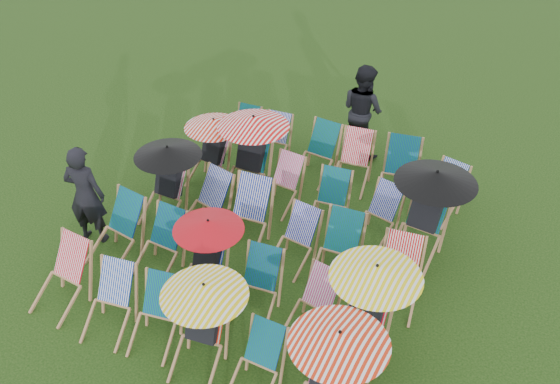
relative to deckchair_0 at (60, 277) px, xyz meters
The scene contains 33 objects.
ground 3.10m from the deckchair_0, 48.30° to the left, with size 100.00×100.00×0.00m, color black.
deckchair_0 is the anchor object (origin of this frame).
deckchair_1 0.90m from the deckchair_0, ahead, with size 0.73×0.91×0.89m.
deckchair_2 1.58m from the deckchair_0, ahead, with size 0.73×0.90×0.88m.
deckchair_3 2.33m from the deckchair_0, ahead, with size 1.08×1.17×1.28m.
deckchair_4 3.12m from the deckchair_0, ahead, with size 0.57×0.78×0.83m.
deckchair_5 4.06m from the deckchair_0, ahead, with size 1.15×1.19×1.36m.
deckchair_6 1.13m from the deckchair_0, 89.72° to the left, with size 0.74×0.96×0.98m.
deckchair_7 1.44m from the deckchair_0, 58.42° to the left, with size 0.62×0.85×0.92m.
deckchair_8 2.02m from the deckchair_0, 37.57° to the left, with size 1.00×1.06×1.19m.
deckchair_9 2.73m from the deckchair_0, 25.45° to the left, with size 0.70×0.89×0.89m.
deckchair_10 3.52m from the deckchair_0, 20.92° to the left, with size 0.65×0.84×0.85m.
deckchair_11 4.23m from the deckchair_0, 17.68° to the left, with size 1.17×1.22×1.38m.
deckchair_12 2.36m from the deckchair_0, 88.73° to the left, with size 1.09×1.14×1.30m.
deckchair_13 2.50m from the deckchair_0, 71.33° to the left, with size 0.77×0.96×0.94m.
deckchair_14 2.84m from the deckchair_0, 56.27° to the left, with size 0.78×1.01×1.02m.
deckchair_15 3.38m from the deckchair_0, 43.35° to the left, with size 0.64×0.84×0.86m.
deckchair_16 3.93m from the deckchair_0, 36.75° to the left, with size 0.71×0.94×0.96m.
deckchair_17 4.70m from the deckchair_0, 29.00° to the left, with size 0.76×0.96×0.95m.
deckchair_18 3.56m from the deckchair_0, 88.11° to the left, with size 1.03×1.09×1.23m.
deckchair_19 3.72m from the deckchair_0, 76.07° to the left, with size 1.22×1.29×1.45m.
deckchair_20 3.84m from the deckchair_0, 65.61° to the left, with size 0.61×0.82×0.86m.
deckchair_21 4.25m from the deckchair_0, 53.65° to the left, with size 0.68×0.87×0.87m.
deckchair_22 4.83m from the deckchair_0, 46.54° to the left, with size 0.69×0.86×0.85m.
deckchair_23 5.36m from the deckchair_0, 40.75° to the left, with size 1.23×1.28×1.46m.
deckchair_24 4.71m from the deckchair_0, 89.06° to the left, with size 0.61×0.80×0.81m.
deckchair_25 4.76m from the deckchair_0, 80.91° to the left, with size 0.62×0.81×0.83m.
deckchair_26 4.91m from the deckchair_0, 69.65° to the left, with size 0.66×0.90×0.94m.
deckchair_27 5.24m from the deckchair_0, 62.82° to the left, with size 0.74×0.94×0.93m.
deckchair_28 5.69m from the deckchair_0, 55.29° to the left, with size 0.83×1.03×1.00m.
deckchair_29 6.12m from the deckchair_0, 48.67° to the left, with size 0.71×0.88×0.86m.
person_left 1.46m from the deckchair_0, 116.24° to the left, with size 0.63×0.41×1.71m, color black.
person_rear 6.13m from the deckchair_0, 70.04° to the left, with size 0.88×0.68×1.81m, color black.
Camera 1 is at (3.68, -6.32, 6.54)m, focal length 40.00 mm.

